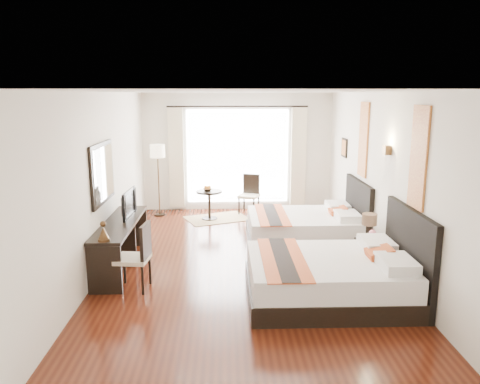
{
  "coord_description": "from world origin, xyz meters",
  "views": [
    {
      "loc": [
        -0.29,
        -7.39,
        2.76
      ],
      "look_at": [
        -0.05,
        0.15,
        1.18
      ],
      "focal_mm": 35.0,
      "sensor_mm": 36.0,
      "label": 1
    }
  ],
  "objects_px": {
    "nightstand": "(369,255)",
    "fruit_bowl": "(207,190)",
    "bed_far": "(307,227)",
    "television": "(125,203)",
    "side_table": "(209,205)",
    "bed_near": "(334,276)",
    "desk_chair": "(135,269)",
    "window_chair": "(249,202)",
    "vase": "(372,238)",
    "console_desk": "(121,244)",
    "table_lamp": "(369,221)",
    "floor_lamp": "(158,156)"
  },
  "relations": [
    {
      "from": "nightstand",
      "to": "fruit_bowl",
      "type": "distance_m",
      "value": 4.15
    },
    {
      "from": "bed_far",
      "to": "fruit_bowl",
      "type": "relative_size",
      "value": 10.24
    },
    {
      "from": "television",
      "to": "side_table",
      "type": "height_order",
      "value": "television"
    },
    {
      "from": "bed_near",
      "to": "bed_far",
      "type": "distance_m",
      "value": 2.48
    },
    {
      "from": "side_table",
      "to": "fruit_bowl",
      "type": "distance_m",
      "value": 0.36
    },
    {
      "from": "desk_chair",
      "to": "fruit_bowl",
      "type": "relative_size",
      "value": 4.73
    },
    {
      "from": "desk_chair",
      "to": "window_chair",
      "type": "height_order",
      "value": "desk_chair"
    },
    {
      "from": "vase",
      "to": "console_desk",
      "type": "xyz_separation_m",
      "value": [
        -3.97,
        0.4,
        -0.19
      ]
    },
    {
      "from": "console_desk",
      "to": "television",
      "type": "distance_m",
      "value": 0.69
    },
    {
      "from": "television",
      "to": "desk_chair",
      "type": "xyz_separation_m",
      "value": [
        0.36,
        -1.24,
        -0.68
      ]
    },
    {
      "from": "table_lamp",
      "to": "bed_far",
      "type": "bearing_deg",
      "value": 121.26
    },
    {
      "from": "bed_far",
      "to": "desk_chair",
      "type": "height_order",
      "value": "bed_far"
    },
    {
      "from": "bed_near",
      "to": "bed_far",
      "type": "xyz_separation_m",
      "value": [
        0.06,
        2.48,
        -0.02
      ]
    },
    {
      "from": "vase",
      "to": "bed_near",
      "type": "bearing_deg",
      "value": -131.07
    },
    {
      "from": "table_lamp",
      "to": "fruit_bowl",
      "type": "bearing_deg",
      "value": 132.22
    },
    {
      "from": "table_lamp",
      "to": "vase",
      "type": "relative_size",
      "value": 2.76
    },
    {
      "from": "bed_far",
      "to": "nightstand",
      "type": "bearing_deg",
      "value": -61.21
    },
    {
      "from": "side_table",
      "to": "fruit_bowl",
      "type": "relative_size",
      "value": 3.19
    },
    {
      "from": "vase",
      "to": "fruit_bowl",
      "type": "distance_m",
      "value": 4.24
    },
    {
      "from": "bed_near",
      "to": "nightstand",
      "type": "distance_m",
      "value": 1.37
    },
    {
      "from": "console_desk",
      "to": "window_chair",
      "type": "xyz_separation_m",
      "value": [
        2.25,
        3.4,
        -0.1
      ]
    },
    {
      "from": "nightstand",
      "to": "window_chair",
      "type": "bearing_deg",
      "value": 115.81
    },
    {
      "from": "table_lamp",
      "to": "television",
      "type": "height_order",
      "value": "television"
    },
    {
      "from": "nightstand",
      "to": "desk_chair",
      "type": "height_order",
      "value": "desk_chair"
    },
    {
      "from": "desk_chair",
      "to": "bed_far",
      "type": "bearing_deg",
      "value": -137.66
    },
    {
      "from": "table_lamp",
      "to": "side_table",
      "type": "relative_size",
      "value": 0.58
    },
    {
      "from": "vase",
      "to": "floor_lamp",
      "type": "xyz_separation_m",
      "value": [
        -3.81,
        3.7,
        0.82
      ]
    },
    {
      "from": "nightstand",
      "to": "table_lamp",
      "type": "height_order",
      "value": "table_lamp"
    },
    {
      "from": "console_desk",
      "to": "floor_lamp",
      "type": "height_order",
      "value": "floor_lamp"
    },
    {
      "from": "bed_far",
      "to": "vase",
      "type": "xyz_separation_m",
      "value": [
        0.73,
        -1.57,
        0.26
      ]
    },
    {
      "from": "vase",
      "to": "floor_lamp",
      "type": "bearing_deg",
      "value": 135.84
    },
    {
      "from": "nightstand",
      "to": "floor_lamp",
      "type": "relative_size",
      "value": 0.29
    },
    {
      "from": "bed_far",
      "to": "floor_lamp",
      "type": "distance_m",
      "value": 3.89
    },
    {
      "from": "floor_lamp",
      "to": "side_table",
      "type": "distance_m",
      "value": 1.63
    },
    {
      "from": "table_lamp",
      "to": "side_table",
      "type": "height_order",
      "value": "table_lamp"
    },
    {
      "from": "nightstand",
      "to": "console_desk",
      "type": "xyz_separation_m",
      "value": [
        -4.0,
        0.22,
        0.15
      ]
    },
    {
      "from": "bed_near",
      "to": "side_table",
      "type": "height_order",
      "value": "bed_near"
    },
    {
      "from": "table_lamp",
      "to": "console_desk",
      "type": "bearing_deg",
      "value": 178.52
    },
    {
      "from": "television",
      "to": "fruit_bowl",
      "type": "distance_m",
      "value": 2.87
    },
    {
      "from": "vase",
      "to": "fruit_bowl",
      "type": "relative_size",
      "value": 0.67
    },
    {
      "from": "floor_lamp",
      "to": "side_table",
      "type": "relative_size",
      "value": 2.51
    },
    {
      "from": "table_lamp",
      "to": "television",
      "type": "distance_m",
      "value": 4.02
    },
    {
      "from": "console_desk",
      "to": "desk_chair",
      "type": "height_order",
      "value": "desk_chair"
    },
    {
      "from": "bed_far",
      "to": "table_lamp",
      "type": "distance_m",
      "value": 1.55
    },
    {
      "from": "floor_lamp",
      "to": "window_chair",
      "type": "relative_size",
      "value": 1.8
    },
    {
      "from": "table_lamp",
      "to": "console_desk",
      "type": "xyz_separation_m",
      "value": [
        -4.01,
        0.1,
        -0.38
      ]
    },
    {
      "from": "bed_far",
      "to": "vase",
      "type": "bearing_deg",
      "value": -64.92
    },
    {
      "from": "side_table",
      "to": "window_chair",
      "type": "xyz_separation_m",
      "value": [
        0.91,
        0.5,
        -0.05
      ]
    },
    {
      "from": "window_chair",
      "to": "bed_near",
      "type": "bearing_deg",
      "value": 32.49
    },
    {
      "from": "fruit_bowl",
      "to": "floor_lamp",
      "type": "bearing_deg",
      "value": 160.17
    }
  ]
}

